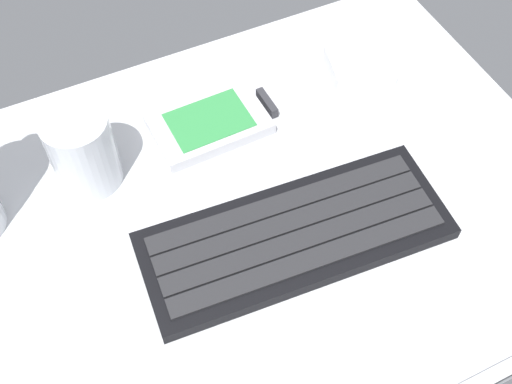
% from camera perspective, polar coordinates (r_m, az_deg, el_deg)
% --- Properties ---
extents(ground_plane, '(0.64, 0.48, 0.03)m').
position_cam_1_polar(ground_plane, '(0.63, 0.09, -2.23)').
color(ground_plane, silver).
extents(keyboard, '(0.30, 0.13, 0.02)m').
position_cam_1_polar(keyboard, '(0.60, 3.51, -3.87)').
color(keyboard, black).
rests_on(keyboard, ground_plane).
extents(handheld_device, '(0.13, 0.08, 0.02)m').
position_cam_1_polar(handheld_device, '(0.68, -3.68, 6.24)').
color(handheld_device, silver).
rests_on(handheld_device, ground_plane).
extents(juice_cup, '(0.06, 0.06, 0.09)m').
position_cam_1_polar(juice_cup, '(0.64, -15.17, 3.38)').
color(juice_cup, silver).
rests_on(juice_cup, ground_plane).
extents(charger_block, '(0.08, 0.07, 0.02)m').
position_cam_1_polar(charger_block, '(0.74, 9.27, 11.02)').
color(charger_block, white).
rests_on(charger_block, ground_plane).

